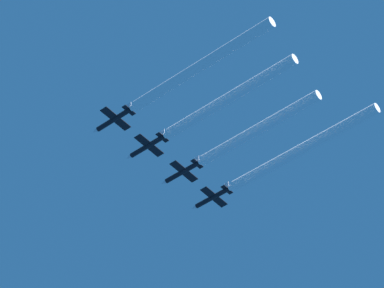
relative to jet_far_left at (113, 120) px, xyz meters
name	(u,v)px	position (x,y,z in m)	size (l,w,h in m)	color
jet_far_left	(113,120)	(0.00, 0.00, 0.00)	(8.26, 12.02, 2.89)	black
jet_inner_left	(146,147)	(10.73, -0.56, -0.62)	(8.26, 12.02, 2.89)	black
jet_center	(181,173)	(22.76, -0.83, -0.24)	(8.26, 12.02, 2.89)	black
jet_inner_right	(211,198)	(34.37, -0.51, -0.11)	(8.26, 12.02, 2.89)	black
smoke_trail_far_left	(199,67)	(0.00, -24.93, -0.03)	(2.41, 38.85, 2.41)	white
smoke_trail_inner_left	(228,99)	(10.73, -24.20, -0.64)	(2.41, 36.27, 2.41)	white
smoke_trail_center	(257,130)	(22.76, -23.17, -0.27)	(2.41, 33.68, 2.41)	white
smoke_trail_inner_right	(301,150)	(34.37, -26.85, -0.13)	(2.41, 41.67, 2.41)	white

